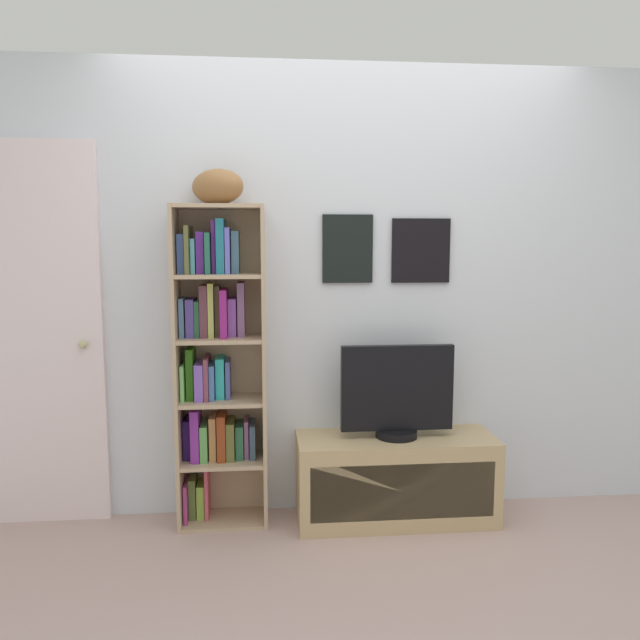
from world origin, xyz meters
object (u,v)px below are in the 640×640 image
(tv_stand, at_px, (396,478))
(television, at_px, (397,393))
(football, at_px, (218,187))
(door, at_px, (25,337))
(bookshelf, at_px, (216,363))

(tv_stand, distance_m, television, 0.47)
(football, bearing_deg, tv_stand, -3.73)
(football, height_order, door, door)
(bookshelf, xyz_separation_m, tv_stand, (0.94, -0.09, -0.63))
(tv_stand, relative_size, television, 1.77)
(football, relative_size, television, 0.48)
(football, relative_size, door, 0.14)
(door, bearing_deg, television, -4.96)
(bookshelf, bearing_deg, tv_stand, -5.46)
(tv_stand, relative_size, door, 0.53)
(football, distance_m, tv_stand, 1.78)
(tv_stand, height_order, door, door)
(television, bearing_deg, tv_stand, -90.00)
(football, bearing_deg, bookshelf, 133.58)
(football, height_order, television, football)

